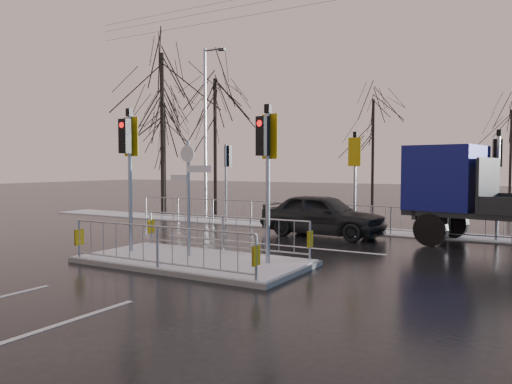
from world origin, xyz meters
The scene contains 13 objects.
ground centered at (0.00, 0.00, 0.00)m, with size 120.00×120.00×0.00m, color black.
snow_verge centered at (0.00, 8.60, 0.02)m, with size 30.00×2.00×0.04m, color white.
lane_markings centered at (0.00, -0.33, 0.00)m, with size 8.00×11.38×0.01m.
traffic_island centered at (-0.01, 0.01, 0.39)m, with size 6.00×3.04×4.15m.
far_kerb_fixtures centered at (0.29, 8.09, 1.02)m, with size 18.00×0.65×3.83m.
car_far_lane centered at (0.93, 6.47, 0.78)m, with size 1.83×4.55×1.55m, color black.
flatbed_truck centered at (6.02, 7.02, 1.71)m, with size 7.23×3.52×3.21m.
tree_near_a centered at (-10.50, 11.00, 6.11)m, with size 4.75×4.75×8.97m.
tree_near_b centered at (-8.00, 12.50, 5.15)m, with size 4.00×4.00×7.55m.
tree_near_c centered at (-12.50, 13.50, 4.50)m, with size 3.50×3.50×6.61m.
tree_far_a centered at (-2.00, 22.00, 4.82)m, with size 3.75×3.75×7.08m.
tree_far_b centered at (6.00, 24.00, 4.18)m, with size 3.25×3.25×6.14m.
street_lamp_left centered at (-6.43, 9.50, 4.49)m, with size 1.25×0.18×8.20m.
Camera 1 is at (7.90, -10.31, 2.55)m, focal length 35.00 mm.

